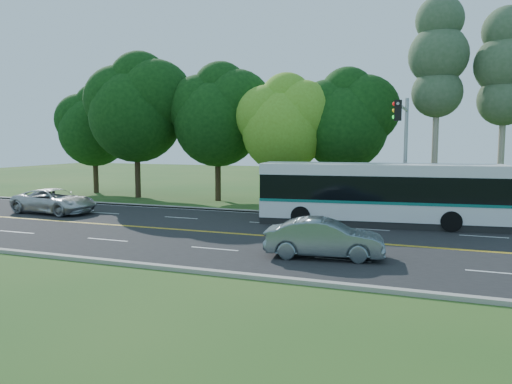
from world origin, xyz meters
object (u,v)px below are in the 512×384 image
(traffic_signal, at_px, (403,139))
(sedan, at_px, (324,238))
(transit_bus, at_px, (379,195))
(suv, at_px, (55,201))

(traffic_signal, height_order, sedan, traffic_signal)
(traffic_signal, height_order, transit_bus, traffic_signal)
(sedan, height_order, suv, suv)
(transit_bus, bearing_deg, suv, -178.48)
(sedan, relative_size, suv, 0.84)
(transit_bus, xyz_separation_m, suv, (-19.73, -2.76, -0.89))
(transit_bus, bearing_deg, sedan, -103.58)
(traffic_signal, relative_size, sedan, 1.50)
(sedan, bearing_deg, traffic_signal, -22.70)
(traffic_signal, distance_m, transit_bus, 3.23)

